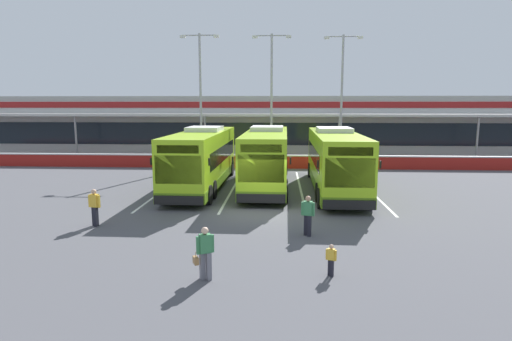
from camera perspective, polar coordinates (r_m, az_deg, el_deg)
The scene contains 17 objects.
ground_plane at distance 20.56m, azimuth 0.91°, elevation -5.72°, with size 200.00×200.00×0.00m, color #4C4C51.
terminal_building at distance 46.84m, azimuth 2.28°, elevation 6.24°, with size 70.00×13.00×6.00m.
red_barrier_wall at distance 34.70m, azimuth 1.90°, elevation 1.23°, with size 60.00×0.40×1.10m.
coach_bus_leftmost at distance 26.71m, azimuth -7.23°, elevation 1.51°, with size 2.99×12.18×3.78m.
coach_bus_left_centre at distance 26.92m, azimuth 1.43°, elevation 1.64°, with size 2.99×12.18×3.78m.
coach_bus_centre at distance 26.00m, azimuth 10.60°, elevation 1.23°, with size 2.99×12.18×3.78m.
bay_stripe_far_west at distance 27.33m, azimuth -11.88°, elevation -2.23°, with size 0.14×13.00×0.01m, color silver.
bay_stripe_west at distance 26.55m, azimuth -3.09°, elevation -2.37°, with size 0.14×13.00×0.01m, color silver.
bay_stripe_mid_west at distance 26.42m, azimuth 6.01°, elevation -2.46°, with size 0.14×13.00×0.01m, color silver.
bay_stripe_centre at distance 26.96m, azimuth 14.97°, elevation -2.49°, with size 0.14×13.00×0.01m, color silver.
pedestrian_with_handbag at distance 12.87m, azimuth -6.94°, elevation -10.85°, with size 0.64×0.44×1.62m.
pedestrian_in_dark_coat at distance 19.46m, azimuth -20.94°, elevation -4.52°, with size 0.54×0.36×1.62m.
pedestrian_child at distance 13.32m, azimuth 10.09°, elevation -11.68°, with size 0.33×0.24×1.00m.
pedestrian_near_bin at distance 16.99m, azimuth 7.01°, elevation -5.88°, with size 0.54×0.37×1.62m.
lamp_post_west at distance 36.57m, azimuth -7.49°, elevation 10.56°, with size 3.24×0.28×11.00m.
lamp_post_centre at distance 36.46m, azimuth 2.11°, elevation 10.63°, with size 3.24×0.28×11.00m.
lamp_post_east at distance 37.65m, azimuth 11.49°, elevation 10.41°, with size 3.24×0.28×11.00m.
Camera 1 is at (0.80, -19.88, 5.20)m, focal length 29.66 mm.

